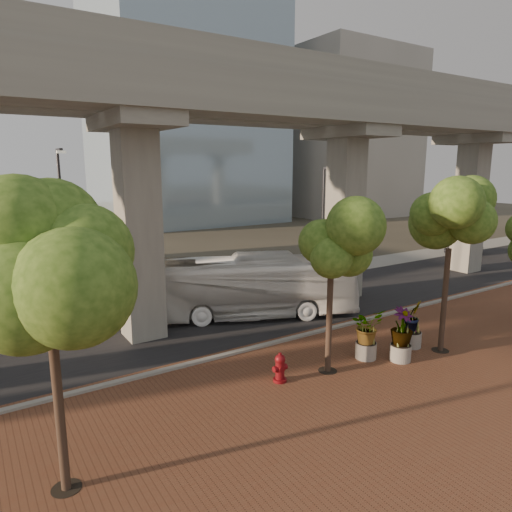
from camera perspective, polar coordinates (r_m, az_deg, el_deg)
ground at (r=22.30m, az=2.86°, el=-8.52°), size 160.00×160.00×0.00m
brick_plaza at (r=16.98m, az=19.36°, el=-15.69°), size 70.00×13.00×0.06m
asphalt_road at (r=23.86m, az=0.05°, el=-7.11°), size 90.00×8.00×0.04m
curb_strip at (r=20.79m, az=6.11°, el=-9.85°), size 70.00×0.25×0.16m
far_sidewalk at (r=28.44m, az=-5.97°, el=-4.11°), size 90.00×3.00×0.06m
transit_viaduct at (r=22.64m, az=0.05°, el=10.62°), size 72.00×5.60×12.40m
midrise_block at (r=73.20m, az=11.10°, el=14.57°), size 18.00×16.00×24.00m
transit_bus at (r=22.87m, az=-1.51°, el=-3.89°), size 11.32×6.97×3.13m
parked_car at (r=43.06m, az=24.58°, el=1.05°), size 4.14×1.79×1.32m
fire_hydrant at (r=16.49m, az=3.01°, el=-13.77°), size 0.53×0.48×1.07m
planter_front at (r=18.53m, az=13.70°, el=-8.81°), size 1.84×1.84×2.02m
planter_right at (r=18.66m, az=17.77°, el=-8.68°), size 1.99×1.99×2.13m
planter_left at (r=20.21m, az=18.98°, el=-7.41°), size 1.84×1.84×2.02m
street_tree_far_west at (r=10.74m, az=-24.67°, el=-2.44°), size 4.05×4.05×7.00m
street_tree_near_west at (r=16.21m, az=9.44°, el=1.46°), size 3.28×3.28×6.29m
street_tree_near_east at (r=19.33m, az=23.21°, el=4.14°), size 3.90×3.90×7.19m
streetlamp_west at (r=24.71m, az=-22.94°, el=4.11°), size 0.41×1.20×8.30m
streetlamp_east at (r=32.64m, az=8.49°, el=5.48°), size 0.37×1.07×7.39m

